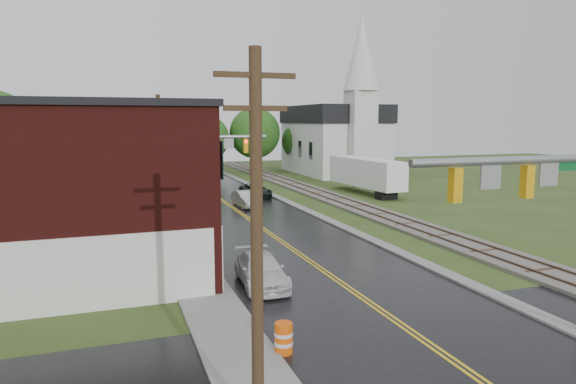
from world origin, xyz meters
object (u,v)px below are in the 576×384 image
traffic_signal_near (544,197)px  utility_pole_a (257,243)px  tree_left_c (61,153)px  sedan_silver (246,199)px  tree_left_e (118,145)px  semi_trailer (366,173)px  utility_pole_c (139,147)px  suv_dark (256,191)px  construction_barrel (284,338)px  pickup_white (261,270)px  traffic_signal_far (200,154)px  utility_pole_b (160,164)px  brick_building (49,192)px  church (337,132)px

traffic_signal_near → utility_pole_a: 10.47m
tree_left_c → sedan_silver: size_ratio=1.83×
sedan_silver → tree_left_c: bearing=146.2°
tree_left_e → semi_trailer: bearing=-23.9°
utility_pole_c → suv_dark: size_ratio=1.91×
tree_left_e → construction_barrel: tree_left_e is taller
utility_pole_a → utility_pole_c: bearing=90.0°
utility_pole_a → sedan_silver: utility_pole_a is taller
utility_pole_c → pickup_white: bearing=-84.4°
utility_pole_a → sedan_silver: (7.96, 31.53, -4.03)m
tree_left_c → traffic_signal_near: bearing=-65.4°
utility_pole_a → semi_trailer: size_ratio=0.80×
tree_left_c → tree_left_e: tree_left_e is taller
suv_dark → semi_trailer: 11.47m
tree_left_c → traffic_signal_far: bearing=-51.2°
tree_left_c → pickup_white: size_ratio=1.63×
utility_pole_b → brick_building: bearing=-129.1°
construction_barrel → suv_dark: bearing=75.7°
tree_left_c → pickup_white: tree_left_c is taller
utility_pole_c → construction_barrel: (1.99, -40.00, -4.21)m
utility_pole_b → utility_pole_c: size_ratio=1.00×
construction_barrel → pickup_white: bearing=79.5°
utility_pole_a → tree_left_e: (-2.05, 45.90, 0.09)m
church → semi_trailer: bearing=-105.8°
sedan_silver → traffic_signal_near: bearing=-90.2°
church → utility_pole_b: church is taller
utility_pole_b → suv_dark: 18.37m
sedan_silver → church: bearing=45.0°
tree_left_e → traffic_signal_far: bearing=-74.1°
brick_building → tree_left_e: (3.64, 30.90, 0.66)m
tree_left_c → sedan_silver: (15.00, -8.36, -3.82)m
tree_left_c → utility_pole_b: bearing=-68.5°
tree_left_c → construction_barrel: (9.04, -35.90, -4.00)m
traffic_signal_near → pickup_white: size_ratio=1.56×
tree_left_e → pickup_white: bearing=-81.4°
traffic_signal_near → utility_pole_c: utility_pole_c is taller
traffic_signal_near → utility_pole_c: size_ratio=0.82×
utility_pole_a → pickup_white: utility_pole_a is taller
church → sedan_silver: 29.57m
utility_pole_b → construction_barrel: bearing=-83.7°
utility_pole_c → pickup_white: size_ratio=1.91×
brick_building → pickup_white: 10.44m
pickup_white → semi_trailer: (18.34, 24.54, 1.46)m
brick_building → pickup_white: bearing=-24.7°
church → utility_pole_c: size_ratio=2.22×
tree_left_e → suv_dark: tree_left_e is taller
traffic_signal_near → utility_pole_a: size_ratio=0.82×
semi_trailer → construction_barrel: bearing=-122.0°
utility_pole_c → tree_left_c: bearing=-149.8°
suv_dark → construction_barrel: suv_dark is taller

